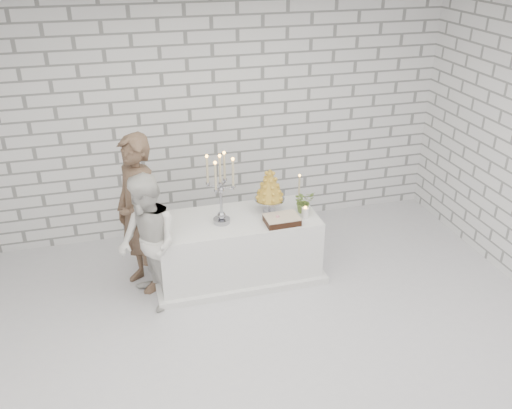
% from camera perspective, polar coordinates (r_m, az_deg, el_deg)
% --- Properties ---
extents(ground, '(6.00, 5.00, 0.01)m').
position_cam_1_polar(ground, '(5.54, 1.52, -14.21)').
color(ground, silver).
rests_on(ground, ground).
extents(ceiling, '(6.00, 5.00, 0.01)m').
position_cam_1_polar(ceiling, '(4.23, 2.03, 18.15)').
color(ceiling, white).
rests_on(ceiling, ground).
extents(wall_back, '(6.00, 0.01, 3.00)m').
position_cam_1_polar(wall_back, '(6.95, -4.33, 8.83)').
color(wall_back, white).
rests_on(wall_back, ground).
extents(cake_table, '(1.80, 0.80, 0.75)m').
position_cam_1_polar(cake_table, '(6.28, -1.97, -4.46)').
color(cake_table, white).
rests_on(cake_table, ground).
extents(groom, '(0.70, 0.78, 1.80)m').
position_cam_1_polar(groom, '(5.99, -12.10, -1.02)').
color(groom, brown).
rests_on(groom, ground).
extents(bride, '(0.75, 0.86, 1.49)m').
position_cam_1_polar(bride, '(5.73, -11.16, -4.02)').
color(bride, silver).
rests_on(bride, ground).
extents(candelabra, '(0.40, 0.40, 0.80)m').
position_cam_1_polar(candelabra, '(5.84, -3.70, 1.57)').
color(candelabra, '#93949D').
rests_on(candelabra, cake_table).
extents(croquembouche, '(0.39, 0.39, 0.53)m').
position_cam_1_polar(croquembouche, '(6.12, 1.43, 1.46)').
color(croquembouche, '#B58724').
rests_on(croquembouche, cake_table).
extents(chocolate_cake, '(0.37, 0.27, 0.08)m').
position_cam_1_polar(chocolate_cake, '(5.99, 2.71, -1.59)').
color(chocolate_cake, black).
rests_on(chocolate_cake, cake_table).
extents(pillar_candle, '(0.10, 0.10, 0.12)m').
position_cam_1_polar(pillar_candle, '(6.11, 5.14, -0.87)').
color(pillar_candle, white).
rests_on(pillar_candle, cake_table).
extents(extra_taper, '(0.07, 0.07, 0.32)m').
position_cam_1_polar(extra_taper, '(6.43, 4.51, 1.66)').
color(extra_taper, '#C7B88F').
rests_on(extra_taper, cake_table).
extents(flowers, '(0.26, 0.24, 0.26)m').
position_cam_1_polar(flowers, '(6.21, 4.99, 0.33)').
color(flowers, '#4B7F37').
rests_on(flowers, cake_table).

